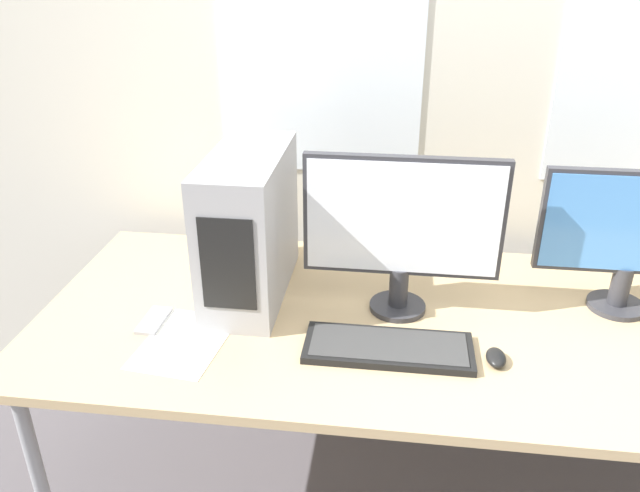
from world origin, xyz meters
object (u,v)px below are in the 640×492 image
(pc_tower, at_px, (249,226))
(keyboard, at_px, (388,348))
(mouse, at_px, (496,358))
(monitor_main, at_px, (402,227))
(cell_phone, at_px, (154,321))
(monitor_right_near, at_px, (633,234))

(pc_tower, distance_m, keyboard, 0.55)
(pc_tower, relative_size, mouse, 6.07)
(pc_tower, height_order, mouse, pc_tower)
(monitor_main, bearing_deg, cell_phone, -166.96)
(mouse, bearing_deg, monitor_main, 137.95)
(keyboard, relative_size, mouse, 5.38)
(pc_tower, height_order, monitor_main, monitor_main)
(pc_tower, height_order, monitor_right_near, pc_tower)
(monitor_main, distance_m, mouse, 0.42)
(monitor_main, relative_size, cell_phone, 3.91)
(monitor_main, xyz_separation_m, monitor_right_near, (0.64, 0.09, -0.02))
(monitor_main, xyz_separation_m, mouse, (0.25, -0.23, -0.25))
(mouse, relative_size, cell_phone, 0.59)
(cell_phone, bearing_deg, pc_tower, 43.36)
(monitor_main, relative_size, keyboard, 1.24)
(pc_tower, relative_size, monitor_main, 0.91)
(keyboard, bearing_deg, pc_tower, 147.89)
(monitor_main, height_order, cell_phone, monitor_main)
(monitor_main, xyz_separation_m, keyboard, (-0.02, -0.21, -0.25))
(pc_tower, distance_m, monitor_main, 0.45)
(monitor_right_near, xyz_separation_m, cell_phone, (-1.33, -0.25, -0.24))
(cell_phone, bearing_deg, monitor_main, 14.81)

